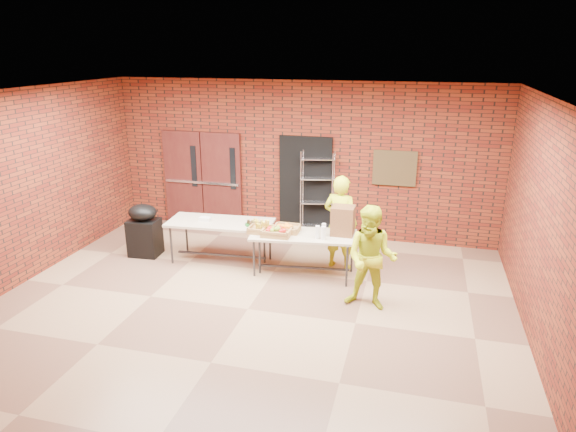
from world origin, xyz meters
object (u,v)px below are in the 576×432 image
object	(u,v)px
table_left	(220,225)
table_right	(304,238)
coffee_dispenser	(343,221)
volunteer_woman	(340,222)
volunteer_man	(371,258)
covered_grill	(144,230)
wire_rack	(317,195)

from	to	relation	value
table_left	table_right	world-z (taller)	table_left
coffee_dispenser	volunteer_woman	world-z (taller)	volunteer_woman
table_right	table_left	bearing A→B (deg)	167.30
table_right	volunteer_man	world-z (taller)	volunteer_man
table_left	covered_grill	world-z (taller)	covered_grill
coffee_dispenser	volunteer_man	size ratio (longest dim) A/B	0.31
wire_rack	volunteer_woman	bearing A→B (deg)	-75.20
wire_rack	covered_grill	bearing A→B (deg)	-161.56
wire_rack	table_right	bearing A→B (deg)	-97.63
table_right	coffee_dispenser	world-z (taller)	coffee_dispenser
coffee_dispenser	covered_grill	size ratio (longest dim) A/B	0.50
table_right	coffee_dispenser	xyz separation A→B (m)	(0.65, 0.16, 0.31)
volunteer_man	table_left	bearing A→B (deg)	166.30
wire_rack	coffee_dispenser	xyz separation A→B (m)	(0.79, -1.69, 0.08)
wire_rack	table_right	distance (m)	1.87
wire_rack	covered_grill	size ratio (longest dim) A/B	1.81
wire_rack	table_left	xyz separation A→B (m)	(-1.46, -1.69, -0.19)
volunteer_woman	table_right	bearing A→B (deg)	52.86
coffee_dispenser	table_left	bearing A→B (deg)	-179.97
covered_grill	volunteer_man	bearing A→B (deg)	-16.53
table_left	volunteer_woman	xyz separation A→B (m)	(2.16, 0.31, 0.14)
table_left	covered_grill	size ratio (longest dim) A/B	1.94
coffee_dispenser	wire_rack	bearing A→B (deg)	115.10
coffee_dispenser	volunteer_woman	bearing A→B (deg)	106.31
wire_rack	coffee_dispenser	size ratio (longest dim) A/B	3.64
table_right	coffee_dispenser	size ratio (longest dim) A/B	3.78
wire_rack	volunteer_man	world-z (taller)	wire_rack
table_right	volunteer_woman	bearing A→B (deg)	32.61
volunteer_woman	volunteer_man	xyz separation A→B (m)	(0.70, -1.38, -0.05)
coffee_dispenser	volunteer_man	distance (m)	1.25
wire_rack	volunteer_man	distance (m)	3.10
table_left	coffee_dispenser	world-z (taller)	coffee_dispenser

